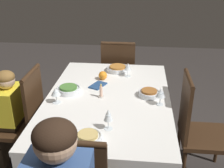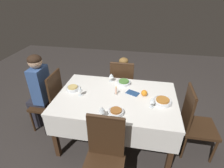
% 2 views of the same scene
% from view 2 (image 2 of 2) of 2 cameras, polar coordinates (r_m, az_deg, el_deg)
% --- Properties ---
extents(ground_plane, '(8.00, 8.00, 0.00)m').
position_cam_2_polar(ground_plane, '(2.84, 1.18, -17.03)').
color(ground_plane, '#332D2B').
extents(dining_table, '(1.59, 1.04, 0.77)m').
position_cam_2_polar(dining_table, '(2.39, 1.35, -5.94)').
color(dining_table, white).
rests_on(dining_table, ground_plane).
extents(chair_east, '(0.43, 0.42, 0.98)m').
position_cam_2_polar(chair_east, '(2.87, -19.46, -4.84)').
color(chair_east, '#382314').
rests_on(chair_east, ground_plane).
extents(chair_south, '(0.42, 0.43, 0.98)m').
position_cam_2_polar(chair_south, '(3.11, 3.34, -0.04)').
color(chair_south, '#382314').
rests_on(chair_south, ground_plane).
extents(chair_west, '(0.43, 0.42, 0.98)m').
position_cam_2_polar(chair_west, '(2.57, 25.30, -10.77)').
color(chair_west, '#382314').
rests_on(chair_west, ground_plane).
extents(chair_north, '(0.42, 0.43, 0.98)m').
position_cam_2_polar(chair_north, '(1.95, -2.49, -22.93)').
color(chair_north, '#382314').
rests_on(chair_north, ground_plane).
extents(person_adult_denim, '(0.34, 0.30, 1.24)m').
position_cam_2_polar(person_adult_denim, '(2.85, -22.85, -1.44)').
color(person_adult_denim, '#282833').
rests_on(person_adult_denim, ground_plane).
extents(person_child_yellow, '(0.30, 0.33, 0.97)m').
position_cam_2_polar(person_child_yellow, '(3.26, 3.75, 1.73)').
color(person_child_yellow, '#4C4233').
rests_on(person_child_yellow, ground_plane).
extents(bowl_east, '(0.18, 0.18, 0.06)m').
position_cam_2_polar(bowl_east, '(2.53, -12.66, -1.32)').
color(bowl_east, silver).
rests_on(bowl_east, dining_table).
extents(wine_glass_east, '(0.06, 0.06, 0.15)m').
position_cam_2_polar(wine_glass_east, '(2.34, -10.47, -1.48)').
color(wine_glass_east, white).
rests_on(wine_glass_east, dining_table).
extents(bowl_south, '(0.21, 0.21, 0.06)m').
position_cam_2_polar(bowl_south, '(2.61, 3.88, 0.56)').
color(bowl_south, silver).
rests_on(bowl_south, dining_table).
extents(wine_glass_south, '(0.08, 0.08, 0.13)m').
position_cam_2_polar(wine_glass_south, '(2.65, -0.24, 2.74)').
color(wine_glass_south, white).
rests_on(wine_glass_south, dining_table).
extents(bowl_west, '(0.23, 0.23, 0.06)m').
position_cam_2_polar(bowl_west, '(2.29, 16.17, -5.35)').
color(bowl_west, silver).
rests_on(bowl_west, dining_table).
extents(wine_glass_west, '(0.07, 0.07, 0.14)m').
position_cam_2_polar(wine_glass_west, '(2.15, 13.11, -5.18)').
color(wine_glass_west, white).
rests_on(wine_glass_west, dining_table).
extents(bowl_north, '(0.18, 0.18, 0.06)m').
position_cam_2_polar(bowl_north, '(2.04, 1.30, -9.02)').
color(bowl_north, silver).
rests_on(bowl_north, dining_table).
extents(wine_glass_north, '(0.08, 0.08, 0.15)m').
position_cam_2_polar(wine_glass_north, '(1.95, -3.31, -8.34)').
color(wine_glass_north, white).
rests_on(wine_glass_north, dining_table).
extents(candle_centerpiece, '(0.05, 0.05, 0.13)m').
position_cam_2_polar(candle_centerpiece, '(2.36, 1.33, -2.42)').
color(candle_centerpiece, beige).
rests_on(candle_centerpiece, dining_table).
extents(orange_fruit, '(0.08, 0.08, 0.08)m').
position_cam_2_polar(orange_fruit, '(2.37, 10.47, -2.90)').
color(orange_fruit, orange).
rests_on(orange_fruit, dining_table).
extents(napkin_red_folded, '(0.20, 0.16, 0.01)m').
position_cam_2_polar(napkin_red_folded, '(2.41, 6.75, -2.94)').
color(napkin_red_folded, navy).
rests_on(napkin_red_folded, dining_table).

